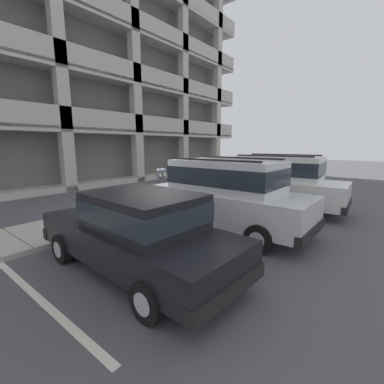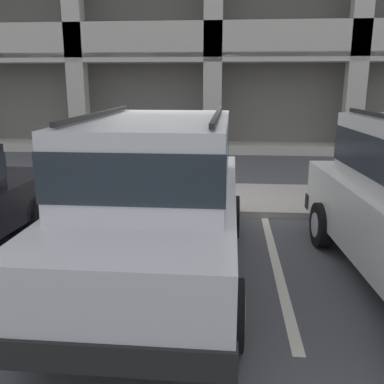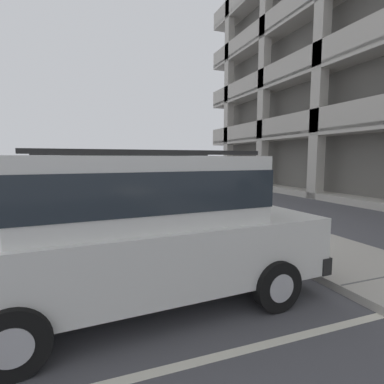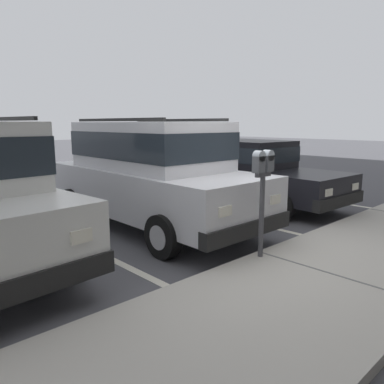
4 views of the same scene
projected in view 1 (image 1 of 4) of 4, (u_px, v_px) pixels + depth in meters
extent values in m
cube|color=#4C4C51|center=(167.00, 218.00, 8.68)|extent=(80.00, 80.00, 0.10)
cube|color=#ADA89E|center=(141.00, 209.00, 9.46)|extent=(40.00, 2.20, 0.12)
cube|color=#606060|center=(16.00, 237.00, 6.39)|extent=(0.03, 2.16, 0.00)
cube|color=#606060|center=(141.00, 207.00, 9.45)|extent=(0.03, 2.16, 0.00)
cube|color=#606060|center=(205.00, 192.00, 12.51)|extent=(0.03, 2.16, 0.00)
cube|color=#606060|center=(244.00, 183.00, 15.58)|extent=(0.03, 2.16, 0.00)
cube|color=silver|center=(31.00, 291.00, 4.25)|extent=(0.12, 4.80, 0.01)
cube|color=silver|center=(163.00, 238.00, 6.62)|extent=(0.12, 4.80, 0.01)
cube|color=silver|center=(226.00, 214.00, 8.99)|extent=(0.12, 4.80, 0.01)
cube|color=silver|center=(263.00, 199.00, 11.36)|extent=(0.12, 4.80, 0.01)
cube|color=silver|center=(287.00, 190.00, 13.73)|extent=(0.12, 4.80, 0.01)
cube|color=silver|center=(224.00, 205.00, 7.20)|extent=(1.86, 4.71, 0.80)
cube|color=silver|center=(227.00, 176.00, 7.02)|extent=(1.63, 2.92, 0.84)
cube|color=#232B33|center=(227.00, 175.00, 7.02)|extent=(1.66, 2.95, 0.46)
cube|color=black|center=(166.00, 203.00, 8.69)|extent=(1.88, 0.17, 0.24)
cube|color=black|center=(311.00, 231.00, 5.82)|extent=(1.88, 0.17, 0.24)
cube|color=silver|center=(176.00, 190.00, 9.09)|extent=(0.24, 0.03, 0.14)
cube|color=silver|center=(152.00, 195.00, 8.22)|extent=(0.24, 0.03, 0.14)
cylinder|color=black|center=(202.00, 205.00, 8.87)|extent=(0.20, 0.66, 0.66)
cylinder|color=#B2B2B7|center=(202.00, 205.00, 8.87)|extent=(0.22, 0.36, 0.36)
cylinder|color=black|center=(165.00, 216.00, 7.49)|extent=(0.20, 0.66, 0.66)
cylinder|color=#B2B2B7|center=(165.00, 216.00, 7.49)|extent=(0.22, 0.36, 0.36)
cylinder|color=black|center=(287.00, 221.00, 7.06)|extent=(0.20, 0.66, 0.66)
cylinder|color=#B2B2B7|center=(287.00, 221.00, 7.06)|extent=(0.22, 0.36, 0.36)
cylinder|color=black|center=(258.00, 239.00, 5.69)|extent=(0.20, 0.66, 0.66)
cylinder|color=#B2B2B7|center=(258.00, 239.00, 5.69)|extent=(0.22, 0.36, 0.36)
cube|color=black|center=(240.00, 158.00, 7.47)|extent=(0.06, 2.62, 0.05)
cube|color=black|center=(213.00, 160.00, 6.42)|extent=(0.06, 2.62, 0.05)
cube|color=black|center=(135.00, 240.00, 4.90)|extent=(1.89, 4.47, 0.60)
cube|color=black|center=(144.00, 211.00, 4.60)|extent=(1.58, 2.04, 0.64)
cube|color=#232B33|center=(144.00, 210.00, 4.59)|extent=(1.61, 2.07, 0.35)
cube|color=black|center=(82.00, 225.00, 6.34)|extent=(1.74, 0.23, 0.24)
cube|color=black|center=(231.00, 290.00, 3.53)|extent=(1.74, 0.23, 0.24)
cube|color=silver|center=(100.00, 212.00, 6.72)|extent=(0.24, 0.04, 0.14)
cube|color=silver|center=(58.00, 220.00, 5.94)|extent=(0.24, 0.04, 0.14)
cylinder|color=black|center=(130.00, 229.00, 6.46)|extent=(0.19, 0.61, 0.60)
cylinder|color=#B2B2B7|center=(130.00, 229.00, 6.46)|extent=(0.19, 0.34, 0.33)
cylinder|color=black|center=(62.00, 249.00, 5.23)|extent=(0.19, 0.61, 0.60)
cylinder|color=#B2B2B7|center=(62.00, 249.00, 5.23)|extent=(0.19, 0.34, 0.33)
cylinder|color=black|center=(218.00, 261.00, 4.69)|extent=(0.19, 0.61, 0.60)
cylinder|color=#B2B2B7|center=(218.00, 261.00, 4.69)|extent=(0.19, 0.34, 0.33)
cylinder|color=black|center=(146.00, 302.00, 3.46)|extent=(0.19, 0.61, 0.60)
cylinder|color=#B2B2B7|center=(146.00, 302.00, 3.46)|extent=(0.19, 0.34, 0.33)
cube|color=silver|center=(275.00, 190.00, 9.52)|extent=(2.14, 4.81, 0.80)
cube|color=silver|center=(278.00, 168.00, 9.34)|extent=(1.80, 3.01, 0.84)
cube|color=#232B33|center=(278.00, 167.00, 9.34)|extent=(1.83, 3.04, 0.46)
cube|color=black|center=(221.00, 191.00, 10.88)|extent=(1.88, 0.28, 0.24)
cube|color=black|center=(347.00, 206.00, 8.26)|extent=(1.88, 0.28, 0.24)
cube|color=silver|center=(226.00, 181.00, 11.30)|extent=(0.24, 0.05, 0.14)
cube|color=silver|center=(213.00, 184.00, 10.38)|extent=(0.24, 0.05, 0.14)
cylinder|color=black|center=(248.00, 193.00, 11.14)|extent=(0.24, 0.67, 0.66)
cylinder|color=#B2B2B7|center=(248.00, 193.00, 11.14)|extent=(0.24, 0.38, 0.36)
cylinder|color=black|center=(229.00, 200.00, 9.69)|extent=(0.24, 0.67, 0.66)
cylinder|color=#B2B2B7|center=(229.00, 200.00, 9.69)|extent=(0.24, 0.38, 0.36)
cylinder|color=black|center=(322.00, 201.00, 9.49)|extent=(0.24, 0.67, 0.66)
cylinder|color=#B2B2B7|center=(322.00, 201.00, 9.49)|extent=(0.24, 0.38, 0.36)
cylinder|color=black|center=(312.00, 211.00, 8.04)|extent=(0.24, 0.67, 0.66)
cylinder|color=#B2B2B7|center=(312.00, 211.00, 8.04)|extent=(0.24, 0.38, 0.36)
cube|color=black|center=(284.00, 155.00, 9.81)|extent=(0.22, 2.62, 0.05)
cube|color=black|center=(273.00, 156.00, 8.71)|extent=(0.22, 2.62, 0.05)
cylinder|color=#47474C|center=(162.00, 195.00, 8.87)|extent=(0.07, 0.07, 1.13)
cube|color=#47474C|center=(161.00, 178.00, 8.76)|extent=(0.28, 0.06, 0.06)
cube|color=#515459|center=(159.00, 174.00, 8.66)|extent=(0.15, 0.11, 0.22)
cylinder|color=#9EA8B2|center=(159.00, 171.00, 8.64)|extent=(0.15, 0.11, 0.15)
cube|color=#B7B293|center=(160.00, 175.00, 8.63)|extent=(0.08, 0.01, 0.08)
cube|color=#515459|center=(163.00, 173.00, 8.81)|extent=(0.15, 0.11, 0.22)
cylinder|color=#9EA8B2|center=(163.00, 170.00, 8.79)|extent=(0.15, 0.11, 0.15)
cube|color=#B7B293|center=(165.00, 175.00, 8.78)|extent=(0.08, 0.01, 0.08)
cylinder|color=#47474C|center=(245.00, 178.00, 13.62)|extent=(0.07, 0.07, 1.06)
cube|color=#47474C|center=(246.00, 167.00, 13.52)|extent=(0.28, 0.06, 0.06)
cube|color=#424447|center=(245.00, 165.00, 13.42)|extent=(0.15, 0.11, 0.22)
cylinder|color=#9EA8B2|center=(245.00, 163.00, 13.40)|extent=(0.15, 0.11, 0.15)
cube|color=#B7B293|center=(246.00, 166.00, 13.39)|extent=(0.08, 0.01, 0.08)
cube|color=#424447|center=(247.00, 165.00, 13.57)|extent=(0.15, 0.11, 0.22)
cylinder|color=#9EA8B2|center=(247.00, 162.00, 13.55)|extent=(0.15, 0.11, 0.15)
cube|color=#B7B293|center=(248.00, 165.00, 13.54)|extent=(0.08, 0.01, 0.08)
cube|color=#64625C|center=(16.00, 58.00, 15.35)|extent=(31.36, 8.80, 15.00)
cube|color=#B7B2A8|center=(34.00, 180.00, 16.32)|extent=(32.00, 10.00, 0.30)
cube|color=#B7B2A8|center=(29.00, 132.00, 15.77)|extent=(32.00, 10.00, 0.30)
cube|color=#B7B2A8|center=(65.00, 118.00, 12.65)|extent=(32.00, 0.20, 1.10)
cube|color=#B7B2A8|center=(23.00, 80.00, 15.23)|extent=(32.00, 10.00, 0.30)
cube|color=#B7B2A8|center=(60.00, 52.00, 12.11)|extent=(32.00, 0.20, 1.10)
cube|color=#B7B2A8|center=(16.00, 25.00, 14.68)|extent=(32.00, 10.00, 0.30)
cube|color=#B7B2A8|center=(57.00, 34.00, 12.05)|extent=(0.60, 0.50, 15.00)
cube|color=#B7B2A8|center=(134.00, 59.00, 15.55)|extent=(0.60, 0.50, 15.00)
cube|color=#B7B2A8|center=(183.00, 75.00, 19.06)|extent=(0.60, 0.50, 15.00)
cube|color=#B7B2A8|center=(217.00, 86.00, 22.56)|extent=(0.60, 0.50, 15.00)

